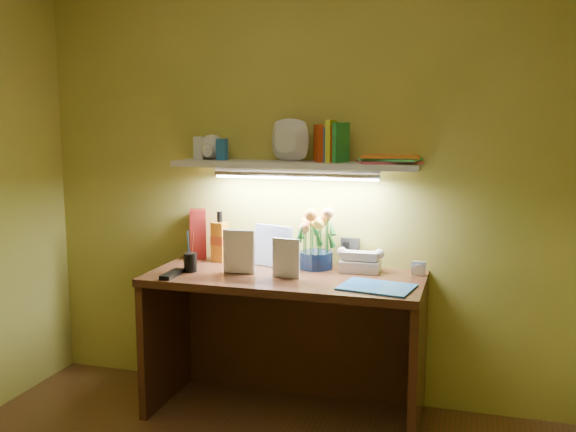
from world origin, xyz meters
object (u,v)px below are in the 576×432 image
object	(u,v)px
telephone	(360,260)
desk_clock	(419,268)
desk	(285,346)
whisky_bottle	(220,236)
flower_bouquet	(316,239)

from	to	relation	value
telephone	desk_clock	distance (m)	0.30
desk	desk_clock	bearing A→B (deg)	16.02
desk_clock	whisky_bottle	world-z (taller)	whisky_bottle
telephone	whisky_bottle	xyz separation A→B (m)	(-0.79, 0.02, 0.08)
flower_bouquet	whisky_bottle	bearing A→B (deg)	178.21
telephone	desk_clock	size ratio (longest dim) A/B	2.85
flower_bouquet	telephone	xyz separation A→B (m)	(0.24, -0.00, -0.10)
desk	desk_clock	size ratio (longest dim) A/B	19.48
flower_bouquet	telephone	world-z (taller)	flower_bouquet
desk	telephone	bearing A→B (deg)	27.91
desk	telephone	size ratio (longest dim) A/B	6.84
desk	desk_clock	distance (m)	0.79
desk	flower_bouquet	bearing A→B (deg)	58.81
flower_bouquet	whisky_bottle	xyz separation A→B (m)	(-0.55, 0.02, -0.02)
flower_bouquet	desk_clock	bearing A→B (deg)	-0.34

